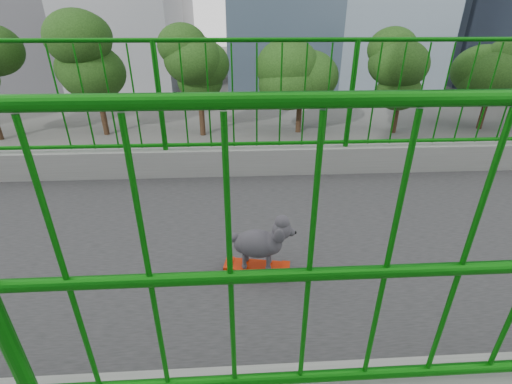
{
  "coord_description": "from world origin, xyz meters",
  "views": [
    {
      "loc": [
        2.26,
        -1.22,
        8.58
      ],
      "look_at": [
        -0.64,
        -1.05,
        7.13
      ],
      "focal_mm": 24.36,
      "sensor_mm": 36.0,
      "label": 1
    }
  ],
  "objects_px": {
    "skateboard": "(257,267)",
    "car_1": "(251,240)",
    "poodle": "(261,242)",
    "car_2": "(428,196)",
    "car_4": "(125,157)"
  },
  "relations": [
    {
      "from": "skateboard",
      "to": "car_2",
      "type": "bearing_deg",
      "value": 154.67
    },
    {
      "from": "poodle",
      "to": "car_2",
      "type": "relative_size",
      "value": 0.08
    },
    {
      "from": "poodle",
      "to": "car_2",
      "type": "bearing_deg",
      "value": 154.74
    },
    {
      "from": "poodle",
      "to": "car_4",
      "type": "relative_size",
      "value": 0.09
    },
    {
      "from": "car_2",
      "to": "skateboard",
      "type": "bearing_deg",
      "value": 144.15
    },
    {
      "from": "poodle",
      "to": "car_2",
      "type": "distance_m",
      "value": 17.0
    },
    {
      "from": "poodle",
      "to": "skateboard",
      "type": "bearing_deg",
      "value": -90.0
    },
    {
      "from": "car_1",
      "to": "car_2",
      "type": "xyz_separation_m",
      "value": [
        -3.2,
        8.87,
        0.08
      ]
    },
    {
      "from": "skateboard",
      "to": "car_1",
      "type": "relative_size",
      "value": 0.11
    },
    {
      "from": "skateboard",
      "to": "car_1",
      "type": "bearing_deg",
      "value": -171.51
    },
    {
      "from": "skateboard",
      "to": "car_4",
      "type": "height_order",
      "value": "skateboard"
    },
    {
      "from": "car_2",
      "to": "poodle",
      "type": "bearing_deg",
      "value": 144.22
    },
    {
      "from": "skateboard",
      "to": "car_2",
      "type": "relative_size",
      "value": 0.08
    },
    {
      "from": "poodle",
      "to": "car_4",
      "type": "height_order",
      "value": "poodle"
    },
    {
      "from": "skateboard",
      "to": "car_2",
      "type": "distance_m",
      "value": 16.93
    }
  ]
}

